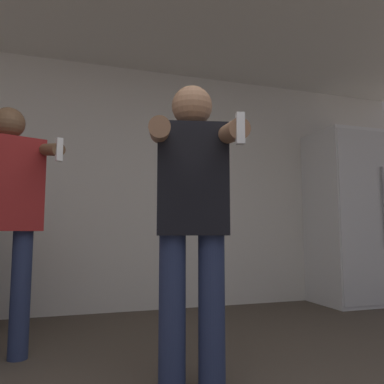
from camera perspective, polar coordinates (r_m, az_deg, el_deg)
name	(u,v)px	position (r m, az deg, el deg)	size (l,w,h in m)	color
wall_back	(119,186)	(3.97, -11.08, 0.89)	(7.00, 0.06, 2.55)	silver
refrigerator	(345,217)	(4.63, 22.34, -3.51)	(0.69, 0.68, 1.94)	white
person_woman_foreground	(192,210)	(1.96, 0.05, -2.69)	(0.53, 0.58, 1.59)	navy
person_man_side	(5,206)	(2.67, -26.61, -1.88)	(0.61, 0.62, 1.61)	navy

